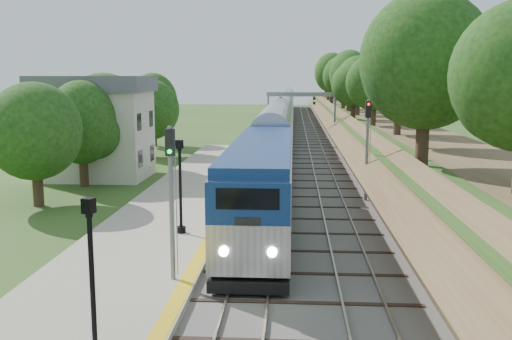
# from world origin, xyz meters

# --- Properties ---
(trackbed) EXTENTS (9.50, 170.00, 0.28)m
(trackbed) POSITION_xyz_m (2.00, 60.00, 0.07)
(trackbed) COLOR #4C4944
(trackbed) RESTS_ON ground
(platform) EXTENTS (6.40, 68.00, 0.38)m
(platform) POSITION_xyz_m (-5.20, 16.00, 0.19)
(platform) COLOR gray
(platform) RESTS_ON ground
(yellow_stripe) EXTENTS (0.55, 68.00, 0.01)m
(yellow_stripe) POSITION_xyz_m (-2.35, 16.00, 0.39)
(yellow_stripe) COLOR gold
(yellow_stripe) RESTS_ON platform
(embankment) EXTENTS (10.64, 170.00, 11.70)m
(embankment) POSITION_xyz_m (10.35, 60.00, 1.95)
(embankment) COLOR brown
(embankment) RESTS_ON ground
(station_building) EXTENTS (8.60, 6.60, 8.00)m
(station_building) POSITION_xyz_m (-14.00, 30.00, 4.09)
(station_building) COLOR beige
(station_building) RESTS_ON ground
(signal_gantry) EXTENTS (8.40, 0.38, 6.20)m
(signal_gantry) POSITION_xyz_m (2.47, 54.99, 4.82)
(signal_gantry) COLOR slate
(signal_gantry) RESTS_ON ground
(trees_behind_platform) EXTENTS (7.82, 53.32, 7.21)m
(trees_behind_platform) POSITION_xyz_m (-11.17, 20.67, 4.53)
(trees_behind_platform) COLOR #332316
(trees_behind_platform) RESTS_ON ground
(train) EXTENTS (3.02, 141.52, 4.43)m
(train) POSITION_xyz_m (0.00, 74.98, 2.27)
(train) COLOR black
(train) RESTS_ON trackbed
(lamppost_mid) EXTENTS (0.44, 0.44, 4.42)m
(lamppost_mid) POSITION_xyz_m (-3.67, 0.12, 2.35)
(lamppost_mid) COLOR black
(lamppost_mid) RESTS_ON platform
(lamppost_far) EXTENTS (0.45, 0.45, 4.55)m
(lamppost_far) POSITION_xyz_m (-3.86, 12.85, 2.41)
(lamppost_far) COLOR black
(lamppost_far) RESTS_ON platform
(signal_platform) EXTENTS (0.34, 0.27, 5.75)m
(signal_platform) POSITION_xyz_m (-2.90, 6.41, 3.91)
(signal_platform) COLOR slate
(signal_platform) RESTS_ON platform
(signal_farside) EXTENTS (0.35, 0.28, 6.41)m
(signal_farside) POSITION_xyz_m (6.20, 22.26, 4.03)
(signal_farside) COLOR slate
(signal_farside) RESTS_ON ground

